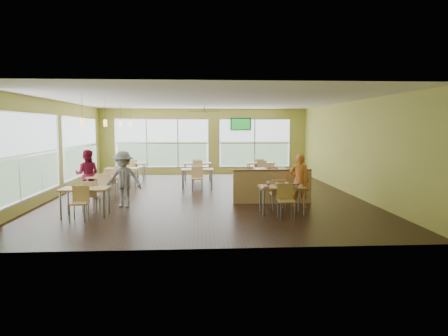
# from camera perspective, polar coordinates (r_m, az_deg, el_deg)

# --- Properties ---
(room) EXTENTS (12.00, 12.04, 3.20)m
(room) POSITION_cam_1_polar(r_m,az_deg,el_deg) (13.50, -2.64, 2.80)
(room) COLOR black
(room) RESTS_ON ground
(window_bays) EXTENTS (9.24, 10.24, 2.38)m
(window_bays) POSITION_cam_1_polar(r_m,az_deg,el_deg) (16.76, -11.91, 2.87)
(window_bays) COLOR white
(window_bays) RESTS_ON room
(main_table) EXTENTS (1.22, 1.52, 0.87)m
(main_table) POSITION_cam_1_polar(r_m,az_deg,el_deg) (10.85, 8.29, -3.20)
(main_table) COLOR tan
(main_table) RESTS_ON floor
(half_wall_divider) EXTENTS (2.40, 0.14, 1.04)m
(half_wall_divider) POSITION_cam_1_polar(r_m,az_deg,el_deg) (12.27, 6.90, -2.62)
(half_wall_divider) COLOR tan
(half_wall_divider) RESTS_ON floor
(dining_tables) EXTENTS (6.92, 8.72, 0.87)m
(dining_tables) POSITION_cam_1_polar(r_m,az_deg,el_deg) (15.31, -6.65, -0.50)
(dining_tables) COLOR tan
(dining_tables) RESTS_ON floor
(pendant_lights) EXTENTS (0.11, 7.31, 0.86)m
(pendant_lights) POSITION_cam_1_polar(r_m,az_deg,el_deg) (14.47, -15.55, 6.18)
(pendant_lights) COLOR #2D2119
(pendant_lights) RESTS_ON ceiling
(ceiling_fan) EXTENTS (1.25, 1.25, 0.29)m
(ceiling_fan) POSITION_cam_1_polar(r_m,az_deg,el_deg) (16.49, -2.83, 8.05)
(ceiling_fan) COLOR #2D2119
(ceiling_fan) RESTS_ON ceiling
(tv_backwall) EXTENTS (1.00, 0.07, 0.60)m
(tv_backwall) POSITION_cam_1_polar(r_m,az_deg,el_deg) (19.48, 2.40, 6.28)
(tv_backwall) COLOR black
(tv_backwall) RESTS_ON wall_back
(man_plaid) EXTENTS (0.67, 0.57, 1.58)m
(man_plaid) POSITION_cam_1_polar(r_m,az_deg,el_deg) (11.71, 10.74, -1.79)
(man_plaid) COLOR #FD481C
(man_plaid) RESTS_ON floor
(patron_maroon) EXTENTS (0.81, 0.65, 1.60)m
(patron_maroon) POSITION_cam_1_polar(r_m,az_deg,el_deg) (13.67, -18.96, -0.86)
(patron_maroon) COLOR maroon
(patron_maroon) RESTS_ON floor
(patron_grey) EXTENTS (1.11, 0.70, 1.63)m
(patron_grey) POSITION_cam_1_polar(r_m,az_deg,el_deg) (11.98, -14.16, -1.55)
(patron_grey) COLOR slate
(patron_grey) RESTS_ON floor
(cup_blue) EXTENTS (0.10, 0.10, 0.35)m
(cup_blue) POSITION_cam_1_polar(r_m,az_deg,el_deg) (10.70, 6.33, -2.27)
(cup_blue) COLOR white
(cup_blue) RESTS_ON main_table
(cup_yellow) EXTENTS (0.08, 0.08, 0.30)m
(cup_yellow) POSITION_cam_1_polar(r_m,az_deg,el_deg) (10.65, 7.52, -2.38)
(cup_yellow) COLOR white
(cup_yellow) RESTS_ON main_table
(cup_red_near) EXTENTS (0.10, 0.10, 0.35)m
(cup_red_near) POSITION_cam_1_polar(r_m,az_deg,el_deg) (10.66, 8.98, -2.34)
(cup_red_near) COLOR white
(cup_red_near) RESTS_ON main_table
(cup_red_far) EXTENTS (0.10, 0.10, 0.35)m
(cup_red_far) POSITION_cam_1_polar(r_m,az_deg,el_deg) (10.70, 10.37, -2.33)
(cup_red_far) COLOR white
(cup_red_far) RESTS_ON main_table
(food_basket) EXTENTS (0.22, 0.22, 0.05)m
(food_basket) POSITION_cam_1_polar(r_m,az_deg,el_deg) (11.01, 10.20, -2.32)
(food_basket) COLOR black
(food_basket) RESTS_ON main_table
(ketchup_cup) EXTENTS (0.06, 0.06, 0.03)m
(ketchup_cup) POSITION_cam_1_polar(r_m,az_deg,el_deg) (10.83, 11.30, -2.56)
(ketchup_cup) COLOR #98290F
(ketchup_cup) RESTS_ON main_table
(wrapper_left) EXTENTS (0.20, 0.19, 0.04)m
(wrapper_left) POSITION_cam_1_polar(r_m,az_deg,el_deg) (10.45, 6.05, -2.74)
(wrapper_left) COLOR #9D754C
(wrapper_left) RESTS_ON main_table
(wrapper_mid) EXTENTS (0.24, 0.22, 0.05)m
(wrapper_mid) POSITION_cam_1_polar(r_m,az_deg,el_deg) (10.93, 8.66, -2.36)
(wrapper_mid) COLOR #9D754C
(wrapper_mid) RESTS_ON main_table
(wrapper_right) EXTENTS (0.16, 0.15, 0.04)m
(wrapper_right) POSITION_cam_1_polar(r_m,az_deg,el_deg) (10.64, 10.04, -2.65)
(wrapper_right) COLOR #9D754C
(wrapper_right) RESTS_ON main_table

